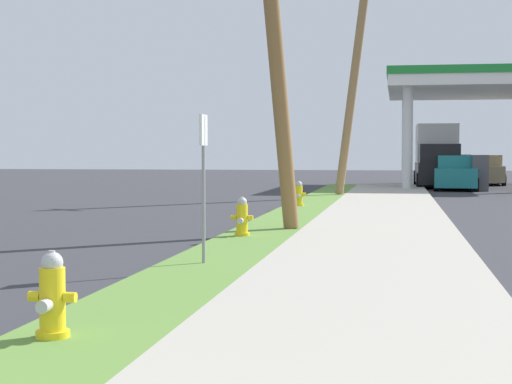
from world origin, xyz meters
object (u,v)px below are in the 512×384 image
Objects in this scene: street_sign_post at (203,157)px; utility_pole_background at (356,63)px; fire_hydrant_nearest at (52,300)px; fire_hydrant_second at (242,219)px; car_tan_by_near_pump at (485,171)px; car_teal_by_far_pump at (457,174)px; fire_hydrant_third at (299,195)px; truck_black_at_forecourt at (437,157)px.

utility_pole_background is at bearing 86.58° from street_sign_post.
fire_hydrant_nearest is 1.00× the size of fire_hydrant_second.
car_tan_by_near_pump is 7.27m from car_teal_by_far_pump.
utility_pole_background is 20.13m from street_sign_post.
car_teal_by_far_pump is at bearing 80.28° from fire_hydrant_nearest.
truck_black_at_forecourt is at bearing 74.87° from fire_hydrant_third.
car_teal_by_far_pump is at bearing -77.85° from truck_black_at_forecourt.
utility_pole_background is at bearing -118.65° from car_teal_by_far_pump.
fire_hydrant_nearest is 0.12× the size of truck_black_at_forecourt.
car_tan_by_near_pump is 0.99× the size of car_teal_by_far_pump.
fire_hydrant_third is 13.15m from street_sign_post.
fire_hydrant_nearest is at bearing -89.96° from fire_hydrant_second.
fire_hydrant_second is at bearing -100.17° from truck_black_at_forecourt.
fire_hydrant_second is 0.16× the size of car_tan_by_near_pump.
fire_hydrant_second is 0.12× the size of truck_black_at_forecourt.
truck_black_at_forecourt is at bearing 82.33° from fire_hydrant_nearest.
utility_pole_background is 16.53m from car_tan_by_near_pump.
car_tan_by_near_pump is 4.57m from truck_black_at_forecourt.
fire_hydrant_third is 0.35× the size of street_sign_post.
street_sign_post is 35.30m from car_tan_by_near_pump.
fire_hydrant_second is at bearing -103.30° from car_teal_by_far_pump.
street_sign_post is at bearing -102.06° from car_tan_by_near_pump.
fire_hydrant_third is at bearing -105.13° from truck_black_at_forecourt.
utility_pole_background is (1.36, 15.86, 4.60)m from fire_hydrant_second.
street_sign_post reaches higher than fire_hydrant_third.
street_sign_post is at bearing -87.46° from fire_hydrant_second.
street_sign_post is 31.26m from truck_black_at_forecourt.
car_tan_by_near_pump is (7.37, 34.51, -0.91)m from street_sign_post.
truck_black_at_forecourt is at bearing 81.42° from street_sign_post.
fire_hydrant_third is 8.25m from utility_pole_background.
street_sign_post is at bearing -89.32° from fire_hydrant_third.
car_teal_by_far_pump is (-1.98, -7.00, 0.00)m from car_tan_by_near_pump.
car_teal_by_far_pump is at bearing 78.91° from street_sign_post.
fire_hydrant_nearest is at bearing -90.04° from fire_hydrant_third.
fire_hydrant_second is 24.22m from car_teal_by_far_pump.
fire_hydrant_third is (0.01, 18.05, 0.00)m from fire_hydrant_nearest.
fire_hydrant_nearest is at bearing -93.13° from utility_pole_background.
utility_pole_background is 2.09× the size of car_teal_by_far_pump.
fire_hydrant_second is 0.35× the size of street_sign_post.
fire_hydrant_nearest is 0.16× the size of car_tan_by_near_pump.
fire_hydrant_third is at bearing -109.36° from car_tan_by_near_pump.
car_teal_by_far_pump is (5.57, 23.57, 0.28)m from fire_hydrant_second.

